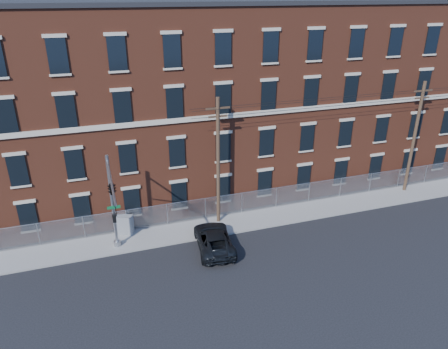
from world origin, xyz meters
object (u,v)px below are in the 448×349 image
object	(u,v)px
traffic_signal_mast	(112,194)
utility_cabinet	(125,225)
pickup_truck	(214,239)
utility_pole_near	(218,160)

from	to	relation	value
traffic_signal_mast	utility_cabinet	bearing A→B (deg)	78.86
pickup_truck	utility_cabinet	bearing A→B (deg)	-26.66
traffic_signal_mast	utility_cabinet	world-z (taller)	traffic_signal_mast
traffic_signal_mast	utility_pole_near	bearing A→B (deg)	23.14
traffic_signal_mast	pickup_truck	world-z (taller)	traffic_signal_mast
utility_pole_near	utility_cabinet	distance (m)	8.52
utility_pole_near	utility_cabinet	size ratio (longest dim) A/B	6.68
traffic_signal_mast	utility_cabinet	distance (m)	5.96
traffic_signal_mast	pickup_truck	xyz separation A→B (m)	(6.59, 0.03, -4.67)
pickup_truck	utility_pole_near	bearing A→B (deg)	-106.31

